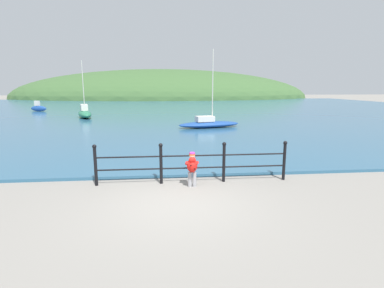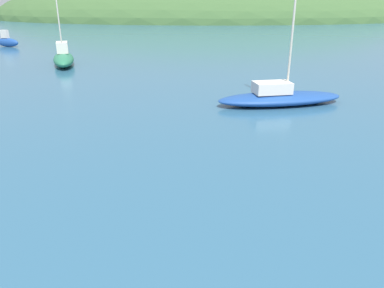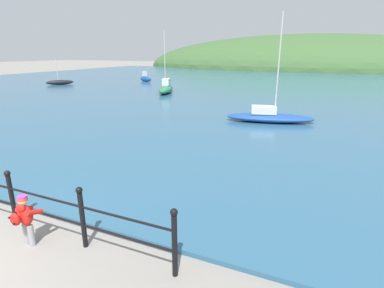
{
  "view_description": "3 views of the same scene",
  "coord_description": "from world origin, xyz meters",
  "px_view_note": "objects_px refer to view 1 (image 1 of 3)",
  "views": [
    {
      "loc": [
        -0.32,
        -7.0,
        2.8
      ],
      "look_at": [
        0.74,
        3.6,
        0.76
      ],
      "focal_mm": 28.0,
      "sensor_mm": 36.0,
      "label": 1
    },
    {
      "loc": [
        0.3,
        0.63,
        3.45
      ],
      "look_at": [
        0.1,
        6.59,
        1.12
      ],
      "focal_mm": 35.0,
      "sensor_mm": 36.0,
      "label": 2
    },
    {
      "loc": [
        5.22,
        -2.05,
        3.46
      ],
      "look_at": [
        1.78,
        5.74,
        0.83
      ],
      "focal_mm": 28.0,
      "sensor_mm": 36.0,
      "label": 3
    }
  ],
  "objects_px": {
    "boat_green_fishing": "(85,113)",
    "boat_far_left": "(209,123)",
    "child_in_coat": "(192,166)",
    "boat_nearest_quay": "(38,108)"
  },
  "relations": [
    {
      "from": "boat_green_fishing",
      "to": "boat_far_left",
      "type": "relative_size",
      "value": 0.97
    },
    {
      "from": "boat_nearest_quay",
      "to": "child_in_coat",
      "type": "bearing_deg",
      "value": -61.73
    },
    {
      "from": "child_in_coat",
      "to": "boat_nearest_quay",
      "type": "distance_m",
      "value": 30.99
    },
    {
      "from": "boat_green_fishing",
      "to": "boat_nearest_quay",
      "type": "bearing_deg",
      "value": 131.67
    },
    {
      "from": "boat_green_fishing",
      "to": "boat_nearest_quay",
      "type": "xyz_separation_m",
      "value": [
        -6.98,
        7.84,
        -0.02
      ]
    },
    {
      "from": "child_in_coat",
      "to": "boat_green_fishing",
      "type": "xyz_separation_m",
      "value": [
        -7.7,
        19.46,
        -0.11
      ]
    },
    {
      "from": "child_in_coat",
      "to": "boat_green_fishing",
      "type": "distance_m",
      "value": 20.93
    },
    {
      "from": "boat_green_fishing",
      "to": "boat_far_left",
      "type": "height_order",
      "value": "boat_far_left"
    },
    {
      "from": "boat_green_fishing",
      "to": "boat_nearest_quay",
      "type": "distance_m",
      "value": 10.49
    },
    {
      "from": "child_in_coat",
      "to": "boat_far_left",
      "type": "relative_size",
      "value": 0.2
    }
  ]
}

